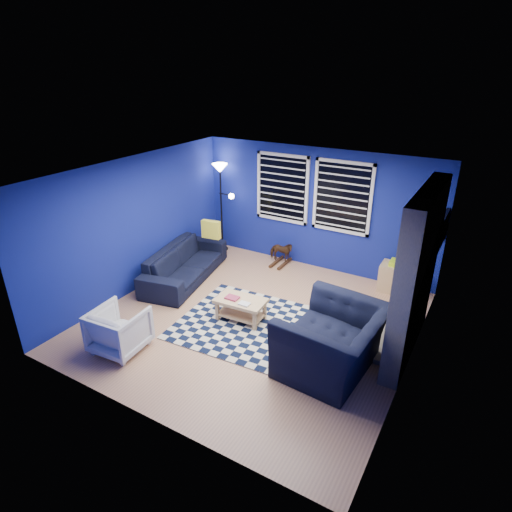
{
  "coord_description": "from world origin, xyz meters",
  "views": [
    {
      "loc": [
        3.11,
        -5.26,
        3.98
      ],
      "look_at": [
        -0.12,
        0.3,
        1.06
      ],
      "focal_mm": 30.0,
      "sensor_mm": 36.0,
      "label": 1
    }
  ],
  "objects": [
    {
      "name": "sofa",
      "position": [
        -1.96,
        0.66,
        0.33
      ],
      "size": [
        2.37,
        1.31,
        0.66
      ],
      "primitive_type": "imported",
      "rotation": [
        0.0,
        0.0,
        1.77
      ],
      "color": "black",
      "rests_on": "floor"
    },
    {
      "name": "armchair_bent",
      "position": [
        -1.34,
        -1.66,
        0.34
      ],
      "size": [
        0.78,
        0.8,
        0.68
      ],
      "primitive_type": "imported",
      "rotation": [
        0.0,
        0.0,
        3.22
      ],
      "color": "gray",
      "rests_on": "floor"
    },
    {
      "name": "armchair_big",
      "position": [
        1.56,
        -0.5,
        0.47
      ],
      "size": [
        1.53,
        1.36,
        0.93
      ],
      "primitive_type": "imported",
      "rotation": [
        0.0,
        0.0,
        -1.65
      ],
      "color": "black",
      "rests_on": "floor"
    },
    {
      "name": "wall_right",
      "position": [
        2.5,
        0.0,
        1.25
      ],
      "size": [
        0.0,
        5.0,
        5.0
      ],
      "primitive_type": "plane",
      "rotation": [
        1.57,
        0.0,
        -1.57
      ],
      "color": "navy",
      "rests_on": "floor"
    },
    {
      "name": "coffee_table",
      "position": [
        -0.2,
        -0.08,
        0.29
      ],
      "size": [
        0.86,
        0.53,
        0.42
      ],
      "rotation": [
        0.0,
        0.0,
        0.07
      ],
      "color": "tan",
      "rests_on": "rug"
    },
    {
      "name": "ceiling",
      "position": [
        0.0,
        0.0,
        2.5
      ],
      "size": [
        5.0,
        5.0,
        0.0
      ],
      "primitive_type": "plane",
      "rotation": [
        3.14,
        0.0,
        0.0
      ],
      "color": "white",
      "rests_on": "wall_back"
    },
    {
      "name": "window_left",
      "position": [
        -0.75,
        2.46,
        1.6
      ],
      "size": [
        1.17,
        0.06,
        1.42
      ],
      "color": "black",
      "rests_on": "wall_back"
    },
    {
      "name": "floor_lamp",
      "position": [
        -2.13,
        2.25,
        1.63
      ],
      "size": [
        0.54,
        0.33,
        1.99
      ],
      "color": "black",
      "rests_on": "floor"
    },
    {
      "name": "cabinet",
      "position": [
        1.82,
        2.25,
        0.28
      ],
      "size": [
        0.65,
        0.44,
        0.62
      ],
      "rotation": [
        0.0,
        0.0,
        0.03
      ],
      "color": "tan",
      "rests_on": "floor"
    },
    {
      "name": "wall_left",
      "position": [
        -2.5,
        0.0,
        1.25
      ],
      "size": [
        0.0,
        5.0,
        5.0
      ],
      "primitive_type": "plane",
      "rotation": [
        1.57,
        0.0,
        1.57
      ],
      "color": "navy",
      "rests_on": "floor"
    },
    {
      "name": "rocking_horse",
      "position": [
        -0.62,
        2.22,
        0.29
      ],
      "size": [
        0.31,
        0.56,
        0.45
      ],
      "primitive_type": "imported",
      "rotation": [
        0.0,
        0.0,
        1.71
      ],
      "color": "#462316",
      "rests_on": "floor"
    },
    {
      "name": "tv",
      "position": [
        2.45,
        2.0,
        1.4
      ],
      "size": [
        0.07,
        1.0,
        0.58
      ],
      "color": "black",
      "rests_on": "wall_right"
    },
    {
      "name": "rug",
      "position": [
        0.12,
        -0.13,
        0.01
      ],
      "size": [
        2.62,
        2.15,
        0.02
      ],
      "primitive_type": "cube",
      "rotation": [
        0.0,
        0.0,
        0.06
      ],
      "color": "black",
      "rests_on": "floor"
    },
    {
      "name": "throw_pillow",
      "position": [
        -1.81,
        1.38,
        0.84
      ],
      "size": [
        0.41,
        0.17,
        0.37
      ],
      "primitive_type": "cube",
      "rotation": [
        0.0,
        0.0,
        0.14
      ],
      "color": "yellow",
      "rests_on": "sofa"
    },
    {
      "name": "wall_back",
      "position": [
        0.0,
        2.5,
        1.25
      ],
      "size": [
        5.0,
        0.0,
        5.0
      ],
      "primitive_type": "plane",
      "rotation": [
        1.57,
        0.0,
        0.0
      ],
      "color": "navy",
      "rests_on": "floor"
    },
    {
      "name": "fireplace",
      "position": [
        2.36,
        0.5,
        1.2
      ],
      "size": [
        0.65,
        2.0,
        2.5
      ],
      "color": "gray",
      "rests_on": "floor"
    },
    {
      "name": "floor",
      "position": [
        0.0,
        0.0,
        0.0
      ],
      "size": [
        5.0,
        5.0,
        0.0
      ],
      "primitive_type": "plane",
      "color": "tan",
      "rests_on": "ground"
    },
    {
      "name": "window_right",
      "position": [
        0.55,
        2.46,
        1.6
      ],
      "size": [
        1.17,
        0.06,
        1.42
      ],
      "color": "black",
      "rests_on": "wall_back"
    }
  ]
}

